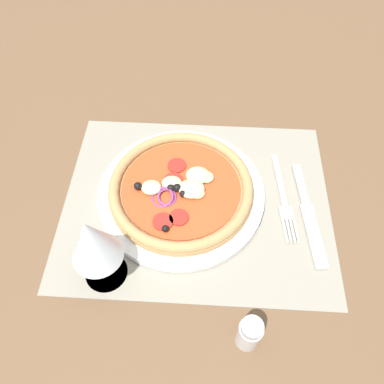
# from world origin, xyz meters

# --- Properties ---
(ground_plane) EXTENTS (1.90, 1.40, 0.02)m
(ground_plane) POSITION_xyz_m (0.00, 0.00, -0.01)
(ground_plane) COLOR brown
(placemat) EXTENTS (0.45, 0.36, 0.00)m
(placemat) POSITION_xyz_m (0.00, 0.00, 0.00)
(placemat) COLOR gray
(placemat) RESTS_ON ground_plane
(plate) EXTENTS (0.28, 0.28, 0.01)m
(plate) POSITION_xyz_m (0.03, -0.01, 0.01)
(plate) COLOR white
(plate) RESTS_ON placemat
(pizza) EXTENTS (0.24, 0.24, 0.03)m
(pizza) POSITION_xyz_m (0.03, -0.01, 0.03)
(pizza) COLOR tan
(pizza) RESTS_ON plate
(fork) EXTENTS (0.03, 0.18, 0.00)m
(fork) POSITION_xyz_m (-0.15, -0.00, 0.01)
(fork) COLOR silver
(fork) RESTS_ON placemat
(knife) EXTENTS (0.04, 0.20, 0.01)m
(knife) POSITION_xyz_m (-0.19, 0.02, 0.01)
(knife) COLOR silver
(knife) RESTS_ON placemat
(wine_glass) EXTENTS (0.07, 0.07, 0.15)m
(wine_glass) POSITION_xyz_m (0.13, 0.14, 0.10)
(wine_glass) COLOR silver
(wine_glass) RESTS_ON ground_plane
(pepper_shaker) EXTENTS (0.03, 0.03, 0.07)m
(pepper_shaker) POSITION_xyz_m (-0.08, 0.22, 0.03)
(pepper_shaker) COLOR silver
(pepper_shaker) RESTS_ON ground_plane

